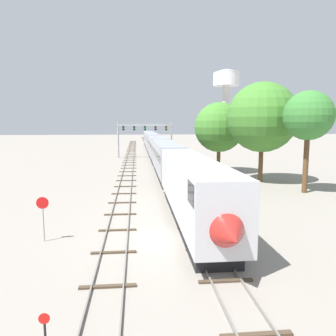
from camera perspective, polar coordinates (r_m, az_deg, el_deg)
name	(u,v)px	position (r m, az deg, el deg)	size (l,w,h in m)	color
ground_plane	(170,239)	(21.67, 0.42, -12.25)	(400.00, 400.00, 0.00)	gray
track_main	(153,154)	(80.69, -2.57, 2.53)	(2.60, 200.00, 0.16)	slate
track_near	(129,164)	(60.72, -6.78, 0.76)	(2.60, 160.00, 0.16)	slate
passenger_train	(157,147)	(66.46, -1.95, 3.61)	(3.04, 104.48, 4.80)	silver
signal_gantry	(145,132)	(71.17, -4.03, 6.33)	(12.10, 0.49, 7.68)	#999BA0
water_tower	(226,86)	(123.11, 10.07, 13.94)	(9.44, 9.44, 26.72)	beige
stop_sign	(43,213)	(22.13, -20.92, -7.27)	(0.76, 0.08, 2.88)	gray
trackside_tree_left	(262,117)	(42.96, 16.11, 8.46)	(8.73, 8.73, 12.54)	brown
trackside_tree_mid	(308,116)	(37.75, 23.24, 8.29)	(5.20, 5.20, 10.84)	brown
trackside_tree_right	(219,127)	(49.83, 8.89, 7.00)	(7.42, 7.42, 10.56)	brown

